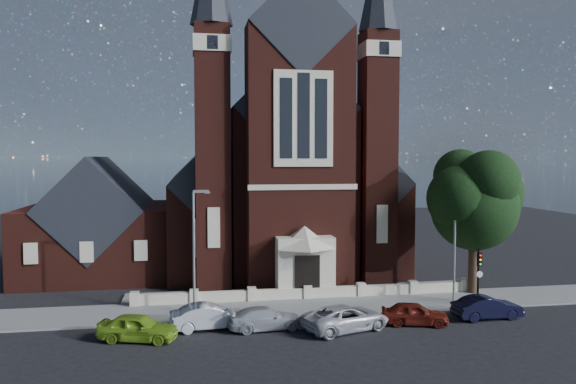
% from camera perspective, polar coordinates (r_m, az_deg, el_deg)
% --- Properties ---
extents(ground, '(120.00, 120.00, 0.00)m').
position_cam_1_polar(ground, '(49.07, -0.09, -8.43)').
color(ground, black).
rests_on(ground, ground).
extents(pavement_strip, '(60.00, 5.00, 0.12)m').
position_cam_1_polar(pavement_strip, '(39.05, 2.58, -11.57)').
color(pavement_strip, gray).
rests_on(pavement_strip, ground).
extents(forecourt_paving, '(26.00, 3.00, 0.14)m').
position_cam_1_polar(forecourt_paving, '(42.84, 1.41, -10.21)').
color(forecourt_paving, gray).
rests_on(forecourt_paving, ground).
extents(forecourt_wall, '(24.00, 0.40, 0.90)m').
position_cam_1_polar(forecourt_wall, '(40.94, 1.97, -10.86)').
color(forecourt_wall, '#B2A98D').
rests_on(forecourt_wall, ground).
extents(church, '(20.01, 34.90, 29.20)m').
position_cam_1_polar(church, '(55.89, -1.48, 1.49)').
color(church, '#461912').
rests_on(church, ground).
extents(parish_hall, '(12.00, 12.20, 10.24)m').
position_cam_1_polar(parish_hall, '(51.29, -18.63, -3.56)').
color(parish_hall, '#461912').
rests_on(parish_hall, ground).
extents(street_tree, '(6.40, 6.60, 10.70)m').
position_cam_1_polar(street_tree, '(43.44, 18.70, -0.90)').
color(street_tree, black).
rests_on(street_tree, ground).
extents(street_lamp_left, '(1.16, 0.22, 8.09)m').
position_cam_1_polar(street_lamp_left, '(36.74, -9.41, -5.24)').
color(street_lamp_left, gray).
rests_on(street_lamp_left, ground).
extents(street_lamp_right, '(1.16, 0.22, 8.09)m').
position_cam_1_polar(street_lamp_right, '(41.02, 16.70, -4.43)').
color(street_lamp_right, gray).
rests_on(street_lamp_right, ground).
extents(traffic_signal, '(0.28, 0.42, 4.00)m').
position_cam_1_polar(traffic_signal, '(40.39, 18.82, -7.49)').
color(traffic_signal, black).
rests_on(traffic_signal, ground).
extents(car_lime_van, '(4.72, 2.92, 1.50)m').
position_cam_1_polar(car_lime_van, '(33.05, -15.00, -13.15)').
color(car_lime_van, '#7AA921').
rests_on(car_lime_van, ground).
extents(car_silver_a, '(4.74, 2.18, 1.51)m').
position_cam_1_polar(car_silver_a, '(34.35, -7.99, -12.41)').
color(car_silver_a, silver).
rests_on(car_silver_a, ground).
extents(car_silver_b, '(4.67, 2.26, 1.31)m').
position_cam_1_polar(car_silver_b, '(34.03, -2.29, -12.70)').
color(car_silver_b, '#ACAFB4').
rests_on(car_silver_b, ground).
extents(car_white_suv, '(5.83, 4.04, 1.48)m').
position_cam_1_polar(car_white_suv, '(34.00, 5.90, -12.59)').
color(car_white_suv, silver).
rests_on(car_white_suv, ground).
extents(car_dark_red, '(4.33, 2.64, 1.38)m').
position_cam_1_polar(car_dark_red, '(35.72, 12.74, -11.95)').
color(car_dark_red, maroon).
rests_on(car_dark_red, ground).
extents(car_navy, '(4.47, 1.76, 1.45)m').
position_cam_1_polar(car_navy, '(38.23, 19.59, -10.98)').
color(car_navy, black).
rests_on(car_navy, ground).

